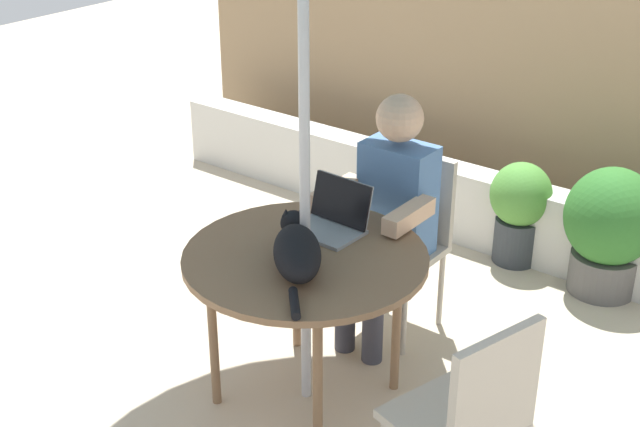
{
  "coord_description": "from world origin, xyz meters",
  "views": [
    {
      "loc": [
        2.02,
        -2.53,
        2.48
      ],
      "look_at": [
        0.0,
        0.1,
        0.87
      ],
      "focal_mm": 49.74,
      "sensor_mm": 36.0,
      "label": 1
    }
  ],
  "objects_px": {
    "chair_occupied": "(406,229)",
    "person_seated": "(389,208)",
    "potted_plant_by_chair": "(610,227)",
    "chair_empty": "(471,412)",
    "potted_plant_near_fence": "(519,207)",
    "laptop": "(334,215)",
    "cat": "(297,250)",
    "patio_table": "(305,267)"
  },
  "relations": [
    {
      "from": "chair_empty",
      "to": "cat",
      "type": "height_order",
      "value": "same"
    },
    {
      "from": "chair_empty",
      "to": "cat",
      "type": "bearing_deg",
      "value": 170.46
    },
    {
      "from": "chair_occupied",
      "to": "patio_table",
      "type": "bearing_deg",
      "value": -90.0
    },
    {
      "from": "person_seated",
      "to": "laptop",
      "type": "height_order",
      "value": "person_seated"
    },
    {
      "from": "patio_table",
      "to": "potted_plant_by_chair",
      "type": "relative_size",
      "value": 1.46
    },
    {
      "from": "potted_plant_by_chair",
      "to": "laptop",
      "type": "bearing_deg",
      "value": -117.49
    },
    {
      "from": "chair_empty",
      "to": "laptop",
      "type": "distance_m",
      "value": 1.15
    },
    {
      "from": "chair_occupied",
      "to": "potted_plant_by_chair",
      "type": "height_order",
      "value": "chair_occupied"
    },
    {
      "from": "patio_table",
      "to": "potted_plant_by_chair",
      "type": "distance_m",
      "value": 1.86
    },
    {
      "from": "chair_occupied",
      "to": "person_seated",
      "type": "distance_m",
      "value": 0.23
    },
    {
      "from": "chair_occupied",
      "to": "person_seated",
      "type": "relative_size",
      "value": 0.72
    },
    {
      "from": "cat",
      "to": "chair_empty",
      "type": "bearing_deg",
      "value": -9.54
    },
    {
      "from": "person_seated",
      "to": "laptop",
      "type": "distance_m",
      "value": 0.38
    },
    {
      "from": "person_seated",
      "to": "laptop",
      "type": "bearing_deg",
      "value": -97.77
    },
    {
      "from": "chair_occupied",
      "to": "potted_plant_by_chair",
      "type": "xyz_separation_m",
      "value": [
        0.7,
        0.91,
        -0.14
      ]
    },
    {
      "from": "cat",
      "to": "potted_plant_by_chair",
      "type": "relative_size",
      "value": 0.74
    },
    {
      "from": "patio_table",
      "to": "chair_empty",
      "type": "distance_m",
      "value": 0.99
    },
    {
      "from": "laptop",
      "to": "cat",
      "type": "distance_m",
      "value": 0.39
    },
    {
      "from": "chair_occupied",
      "to": "laptop",
      "type": "bearing_deg",
      "value": -95.44
    },
    {
      "from": "person_seated",
      "to": "potted_plant_by_chair",
      "type": "distance_m",
      "value": 1.31
    },
    {
      "from": "chair_empty",
      "to": "potted_plant_near_fence",
      "type": "relative_size",
      "value": 1.48
    },
    {
      "from": "laptop",
      "to": "potted_plant_near_fence",
      "type": "height_order",
      "value": "laptop"
    },
    {
      "from": "chair_empty",
      "to": "potted_plant_near_fence",
      "type": "distance_m",
      "value": 2.13
    },
    {
      "from": "chair_occupied",
      "to": "laptop",
      "type": "xyz_separation_m",
      "value": [
        -0.05,
        -0.52,
        0.26
      ]
    },
    {
      "from": "chair_occupied",
      "to": "potted_plant_by_chair",
      "type": "bearing_deg",
      "value": 52.6
    },
    {
      "from": "chair_occupied",
      "to": "potted_plant_by_chair",
      "type": "distance_m",
      "value": 1.15
    },
    {
      "from": "patio_table",
      "to": "laptop",
      "type": "bearing_deg",
      "value": 100.67
    },
    {
      "from": "person_seated",
      "to": "laptop",
      "type": "xyz_separation_m",
      "value": [
        -0.05,
        -0.37,
        0.09
      ]
    },
    {
      "from": "person_seated",
      "to": "potted_plant_by_chair",
      "type": "xyz_separation_m",
      "value": [
        0.7,
        1.07,
        -0.31
      ]
    },
    {
      "from": "cat",
      "to": "potted_plant_by_chair",
      "type": "height_order",
      "value": "cat"
    },
    {
      "from": "chair_empty",
      "to": "laptop",
      "type": "bearing_deg",
      "value": 151.84
    },
    {
      "from": "chair_empty",
      "to": "chair_occupied",
      "type": "bearing_deg",
      "value": 131.79
    },
    {
      "from": "patio_table",
      "to": "cat",
      "type": "height_order",
      "value": "cat"
    },
    {
      "from": "chair_occupied",
      "to": "cat",
      "type": "bearing_deg",
      "value": -86.94
    },
    {
      "from": "chair_occupied",
      "to": "laptop",
      "type": "distance_m",
      "value": 0.59
    },
    {
      "from": "potted_plant_by_chair",
      "to": "patio_table",
      "type": "bearing_deg",
      "value": -112.3
    },
    {
      "from": "chair_occupied",
      "to": "cat",
      "type": "distance_m",
      "value": 0.95
    },
    {
      "from": "chair_occupied",
      "to": "chair_empty",
      "type": "height_order",
      "value": "same"
    },
    {
      "from": "laptop",
      "to": "potted_plant_by_chair",
      "type": "distance_m",
      "value": 1.66
    },
    {
      "from": "chair_occupied",
      "to": "person_seated",
      "type": "bearing_deg",
      "value": -90.0
    },
    {
      "from": "cat",
      "to": "potted_plant_by_chair",
      "type": "bearing_deg",
      "value": 70.35
    },
    {
      "from": "potted_plant_near_fence",
      "to": "potted_plant_by_chair",
      "type": "relative_size",
      "value": 0.85
    }
  ]
}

